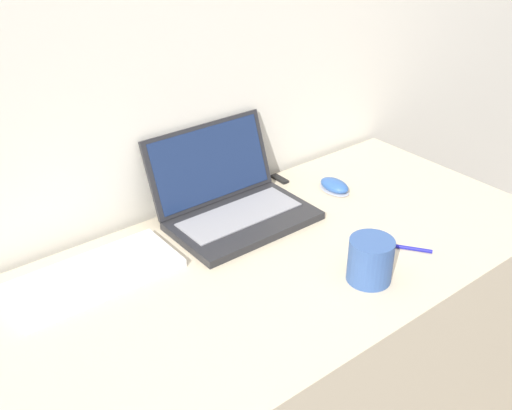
{
  "coord_description": "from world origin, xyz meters",
  "views": [
    {
      "loc": [
        -0.76,
        -0.54,
        1.54
      ],
      "look_at": [
        0.03,
        0.46,
        0.81
      ],
      "focal_mm": 42.0,
      "sensor_mm": 36.0,
      "label": 1
    }
  ],
  "objects": [
    {
      "name": "wall_back",
      "position": [
        0.0,
        0.72,
        1.25
      ],
      "size": [
        7.0,
        0.04,
        2.5
      ],
      "color": "silver",
      "rests_on": "ground_plane"
    },
    {
      "name": "desk",
      "position": [
        0.0,
        0.34,
        0.36
      ],
      "size": [
        1.43,
        0.68,
        0.73
      ],
      "color": "beige",
      "rests_on": "ground_plane"
    },
    {
      "name": "laptop",
      "position": [
        0.03,
        0.56,
        0.78
      ],
      "size": [
        0.36,
        0.3,
        0.22
      ],
      "color": "#232326",
      "rests_on": "desk"
    },
    {
      "name": "drink_cup",
      "position": [
        0.1,
        0.15,
        0.78
      ],
      "size": [
        0.1,
        0.1,
        0.1
      ],
      "color": "#33518C",
      "rests_on": "desk"
    },
    {
      "name": "computer_mouse",
      "position": [
        0.34,
        0.5,
        0.74
      ],
      "size": [
        0.06,
        0.1,
        0.03
      ],
      "color": "#B2B2B7",
      "rests_on": "desk"
    },
    {
      "name": "external_keyboard",
      "position": [
        -0.38,
        0.53,
        0.74
      ],
      "size": [
        0.37,
        0.17,
        0.02
      ],
      "color": "silver",
      "rests_on": "desk"
    },
    {
      "name": "usb_stick",
      "position": [
        0.26,
        0.64,
        0.73
      ],
      "size": [
        0.02,
        0.06,
        0.01
      ],
      "color": "black",
      "rests_on": "desk"
    },
    {
      "name": "pen",
      "position": [
        0.26,
        0.19,
        0.73
      ],
      "size": [
        0.1,
        0.13,
        0.01
      ],
      "color": "#191999",
      "rests_on": "desk"
    }
  ]
}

